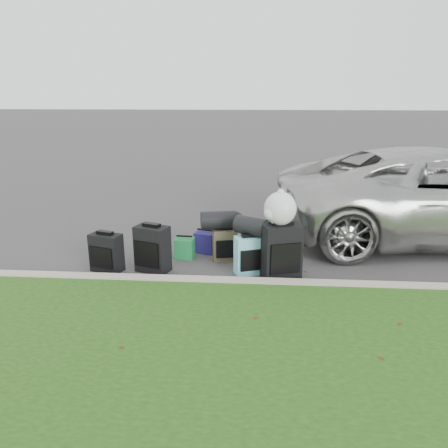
# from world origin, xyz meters

# --- Properties ---
(ground) EXTENTS (120.00, 120.00, 0.00)m
(ground) POSITION_xyz_m (0.00, 0.00, 0.00)
(ground) COLOR #383535
(ground) RESTS_ON ground
(curb) EXTENTS (120.00, 0.18, 0.15)m
(curb) POSITION_xyz_m (0.00, -1.00, 0.07)
(curb) COLOR #9E937F
(curb) RESTS_ON ground
(suv) EXTENTS (5.98, 3.11, 1.61)m
(suv) POSITION_xyz_m (3.72, 1.40, 0.80)
(suv) COLOR #B7B7B2
(suv) RESTS_ON ground
(suitcase_small_black) EXTENTS (0.50, 0.37, 0.56)m
(suitcase_small_black) POSITION_xyz_m (-1.78, -0.48, 0.28)
(suitcase_small_black) COLOR black
(suitcase_small_black) RESTS_ON ground
(suitcase_large_black_left) EXTENTS (0.54, 0.43, 0.68)m
(suitcase_large_black_left) POSITION_xyz_m (-1.10, -0.44, 0.34)
(suitcase_large_black_left) COLOR black
(suitcase_large_black_left) RESTS_ON ground
(suitcase_olive) EXTENTS (0.40, 0.30, 0.50)m
(suitcase_olive) POSITION_xyz_m (-0.08, 0.06, 0.25)
(suitcase_olive) COLOR #3A3424
(suitcase_olive) RESTS_ON ground
(suitcase_teal) EXTENTS (0.45, 0.35, 0.56)m
(suitcase_teal) POSITION_xyz_m (0.30, -0.44, 0.28)
(suitcase_teal) COLOR #55A0AE
(suitcase_teal) RESTS_ON ground
(suitcase_large_black_right) EXTENTS (0.59, 0.46, 0.79)m
(suitcase_large_black_right) POSITION_xyz_m (0.76, -0.56, 0.39)
(suitcase_large_black_right) COLOR black
(suitcase_large_black_right) RESTS_ON ground
(tote_green) EXTENTS (0.30, 0.25, 0.32)m
(tote_green) POSITION_xyz_m (-0.72, 0.11, 0.16)
(tote_green) COLOR #1B7B38
(tote_green) RESTS_ON ground
(tote_navy) EXTENTS (0.38, 0.34, 0.34)m
(tote_navy) POSITION_xyz_m (-0.42, 0.40, 0.17)
(tote_navy) COLOR navy
(tote_navy) RESTS_ON ground
(duffel_left) EXTENTS (0.57, 0.38, 0.28)m
(duffel_left) POSITION_xyz_m (-0.18, 0.08, 0.65)
(duffel_left) COLOR black
(duffel_left) RESTS_ON suitcase_olive
(duffel_right) EXTENTS (0.55, 0.48, 0.27)m
(duffel_right) POSITION_xyz_m (0.34, -0.35, 0.69)
(duffel_right) COLOR black
(duffel_right) RESTS_ON suitcase_teal
(trash_bag) EXTENTS (0.45, 0.45, 0.45)m
(trash_bag) POSITION_xyz_m (0.72, -0.53, 1.01)
(trash_bag) COLOR white
(trash_bag) RESTS_ON suitcase_large_black_right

